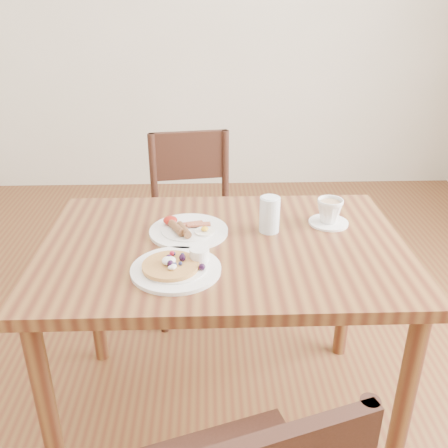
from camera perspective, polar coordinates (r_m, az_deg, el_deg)
name	(u,v)px	position (r m, az deg, el deg)	size (l,w,h in m)	color
ground	(224,411)	(2.11, 0.00, -20.54)	(5.00, 5.00, 0.00)	brown
dining_table	(224,269)	(1.70, 0.00, -5.15)	(1.20, 0.80, 0.75)	brown
chair_far	(194,216)	(2.46, -3.49, 0.92)	(0.47, 0.47, 0.88)	#351B13
pancake_plate	(177,267)	(1.49, -5.38, -4.86)	(0.27, 0.27, 0.06)	white
breakfast_plate	(187,230)	(1.71, -4.20, -0.68)	(0.27, 0.27, 0.04)	white
teacup_saucer	(329,213)	(1.80, 11.95, 1.29)	(0.14, 0.14, 0.09)	white
water_glass	(270,215)	(1.71, 5.23, 1.08)	(0.07, 0.07, 0.12)	silver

